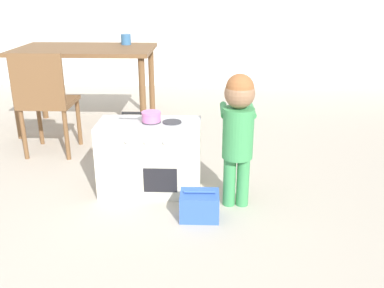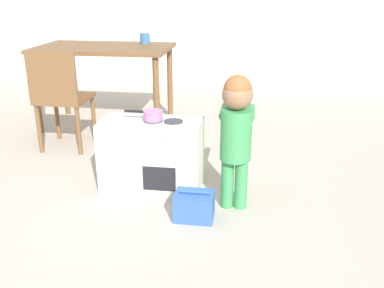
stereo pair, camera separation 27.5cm
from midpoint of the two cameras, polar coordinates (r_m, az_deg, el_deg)
name	(u,v)px [view 2 (the right image)]	position (r m, az deg, el deg)	size (l,w,h in m)	color
ground_plane	(86,251)	(2.38, -10.65, -13.90)	(16.00, 16.00, 0.00)	#B2A899
play_kitchen	(152,155)	(2.89, -2.66, -1.57)	(0.67, 0.34, 0.50)	silver
toy_pot	(152,115)	(2.79, -2.51, 3.90)	(0.25, 0.13, 0.06)	pink
child_figure	(236,125)	(2.57, 8.99, 2.41)	(0.21, 0.34, 0.85)	#3D9351
toy_basket	(194,206)	(2.59, 3.36, -8.31)	(0.23, 0.17, 0.18)	#335BB2
dining_table	(104,57)	(4.19, -9.75, 11.32)	(1.26, 0.75, 0.78)	brown
dining_chair_near	(61,96)	(3.65, -15.06, 6.12)	(0.40, 0.40, 0.85)	brown
cup_on_table	(145,39)	(4.28, -4.43, 13.82)	(0.09, 0.09, 0.10)	teal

